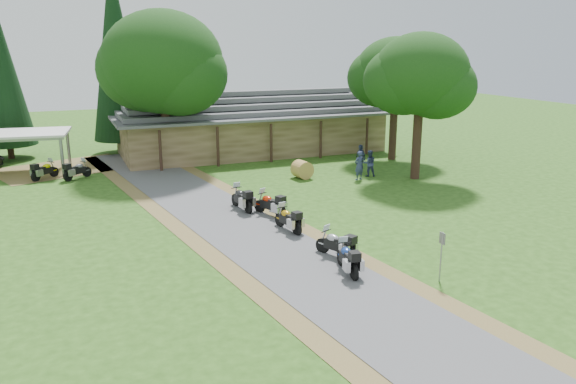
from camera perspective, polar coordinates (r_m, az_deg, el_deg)
name	(u,v)px	position (r m, az deg, el deg)	size (l,w,h in m)	color
ground	(305,270)	(21.75, 1.79, -7.97)	(120.00, 120.00, 0.00)	#274914
driveway	(258,240)	(25.05, -3.03, -4.84)	(46.00, 46.00, 0.00)	#4D4D50
lodge	(251,121)	(45.00, -3.78, 7.21)	(21.40, 9.40, 4.90)	brown
carport	(20,152)	(41.65, -25.56, 3.65)	(6.31, 4.20, 2.73)	silver
motorcycle_row_a	(348,257)	(21.43, 6.08, -6.60)	(1.84, 0.60, 1.26)	navy
motorcycle_row_b	(336,243)	(22.86, 4.92, -5.17)	(1.84, 0.60, 1.26)	#B2B3BA
motorcycle_row_c	(288,218)	(25.93, 0.01, -2.67)	(1.83, 0.60, 1.25)	#C18A11
motorcycle_row_d	(270,203)	(28.25, -1.85, -1.13)	(1.91, 0.62, 1.31)	red
motorcycle_row_e	(242,198)	(29.27, -4.74, -0.56)	(1.96, 0.64, 1.34)	black
motorcycle_carport_a	(45,169)	(39.07, -23.50, 2.12)	(1.86, 0.61, 1.27)	#F0F005
motorcycle_carport_b	(77,169)	(38.35, -20.64, 2.18)	(1.85, 0.60, 1.27)	slate
person_a	(359,163)	(35.84, 7.22, 2.93)	(0.62, 0.45, 2.18)	navy
person_b	(369,161)	(36.92, 8.26, 3.12)	(0.57, 0.41, 2.02)	navy
person_c	(361,156)	(38.09, 7.38, 3.65)	(0.62, 0.45, 2.20)	navy
hay_bale	(302,170)	(36.10, 1.45, 2.30)	(1.15, 1.15, 1.05)	olive
sign_post	(441,257)	(21.19, 15.28, -6.39)	(0.34, 0.06, 1.90)	gray
oak_lodge_left	(164,83)	(39.68, -12.53, 10.77)	(8.15, 8.15, 11.65)	#11340F
oak_lodge_right	(395,90)	(42.19, 10.82, 10.18)	(5.96, 5.96, 10.33)	#11340F
oak_driveway	(420,95)	(36.25, 13.22, 9.60)	(5.94, 5.94, 10.68)	#11340F
cedar_near	(117,59)	(45.75, -17.00, 12.82)	(4.27, 4.27, 14.57)	black
cedar_far	(1,78)	(46.67, -27.10, 10.26)	(3.99, 3.99, 11.93)	black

